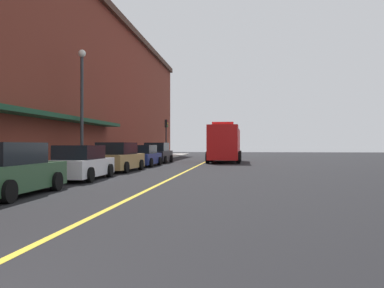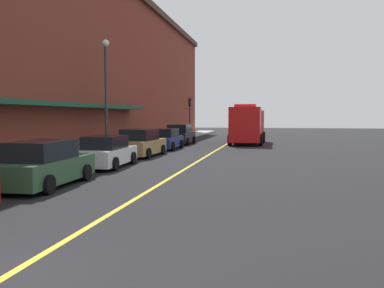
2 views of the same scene
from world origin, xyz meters
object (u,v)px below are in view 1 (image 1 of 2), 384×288
(parked_car_5, at_px, (157,153))
(parking_meter_1, at_px, (136,151))
(parked_car_3, at_px, (118,158))
(parking_meter_2, at_px, (30,157))
(parked_car_4, at_px, (143,156))
(parked_car_2, at_px, (81,163))
(street_lamp_left, at_px, (82,96))
(parked_car_1, at_px, (7,171))
(fire_truck, at_px, (225,144))
(traffic_light_near, at_px, (166,131))

(parked_car_5, height_order, parking_meter_1, parked_car_5)
(parked_car_3, xyz_separation_m, parking_meter_2, (-1.39, -7.33, 0.26))
(parked_car_4, height_order, parking_meter_1, parked_car_4)
(parked_car_2, xyz_separation_m, parked_car_5, (-0.05, 16.65, 0.09))
(parking_meter_1, height_order, street_lamp_left, street_lamp_left)
(parked_car_3, xyz_separation_m, parked_car_4, (0.07, 5.58, -0.07))
(parked_car_3, relative_size, parked_car_4, 1.08)
(parked_car_1, height_order, fire_truck, fire_truck)
(parking_meter_1, bearing_deg, parked_car_1, -85.88)
(fire_truck, xyz_separation_m, traffic_light_near, (-7.07, 9.19, 1.52))
(parking_meter_1, relative_size, parking_meter_2, 1.00)
(parked_car_2, xyz_separation_m, parked_car_4, (0.02, 11.16, 0.00))
(parked_car_4, height_order, traffic_light_near, traffic_light_near)
(parked_car_2, height_order, parked_car_4, parked_car_4)
(parked_car_4, bearing_deg, parking_meter_1, 22.45)
(fire_truck, bearing_deg, street_lamp_left, -28.61)
(parking_meter_1, bearing_deg, fire_truck, 27.17)
(parked_car_3, bearing_deg, fire_truck, -21.88)
(parked_car_3, height_order, traffic_light_near, traffic_light_near)
(parked_car_2, relative_size, parking_meter_2, 3.43)
(parked_car_4, relative_size, fire_truck, 0.57)
(parked_car_5, bearing_deg, parking_meter_1, 142.00)
(parked_car_1, xyz_separation_m, parking_meter_1, (-1.49, 20.68, 0.29))
(traffic_light_near, bearing_deg, parked_car_2, -87.16)
(parking_meter_2, bearing_deg, parked_car_3, 79.29)
(parking_meter_1, height_order, traffic_light_near, traffic_light_near)
(parked_car_1, bearing_deg, fire_truck, -14.55)
(parked_car_1, bearing_deg, parked_car_2, -1.00)
(parked_car_1, distance_m, parked_car_3, 11.37)
(parked_car_1, bearing_deg, traffic_light_near, 0.94)
(parked_car_1, height_order, parked_car_5, parked_car_5)
(parking_meter_2, height_order, street_lamp_left, street_lamp_left)
(parked_car_2, bearing_deg, parked_car_5, -1.92)
(fire_truck, distance_m, parking_meter_2, 21.53)
(parked_car_2, bearing_deg, parked_car_1, 178.42)
(parked_car_3, bearing_deg, street_lamp_left, 108.03)
(parked_car_1, xyz_separation_m, parking_meter_2, (-1.49, 4.04, 0.29))
(parked_car_2, distance_m, parked_car_4, 11.16)
(parked_car_1, height_order, parked_car_2, parked_car_1)
(traffic_light_near, bearing_deg, parked_car_4, -85.18)
(parking_meter_2, relative_size, street_lamp_left, 0.19)
(parked_car_1, height_order, parked_car_4, parked_car_1)
(parked_car_3, xyz_separation_m, street_lamp_left, (-1.99, -0.57, 3.60))
(parked_car_4, bearing_deg, street_lamp_left, 162.58)
(parked_car_3, relative_size, street_lamp_left, 0.68)
(street_lamp_left, bearing_deg, parked_car_4, 71.49)
(street_lamp_left, relative_size, traffic_light_near, 1.61)
(fire_truck, xyz_separation_m, parking_meter_2, (-7.13, -20.31, -0.58))
(parked_car_4, height_order, street_lamp_left, street_lamp_left)
(parked_car_5, xyz_separation_m, fire_truck, (5.74, 1.91, 0.82))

